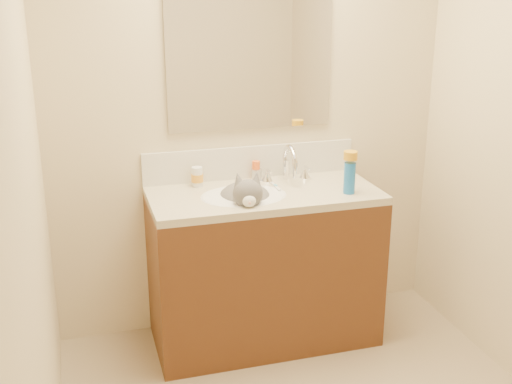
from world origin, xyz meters
TOP-DOWN VIEW (x-y plane):
  - room_shell at (0.00, 0.00)m, footprint 2.24×2.54m
  - vanity_cabinet at (0.00, 0.97)m, footprint 1.20×0.55m
  - counter_slab at (0.00, 0.97)m, footprint 1.20×0.55m
  - basin at (-0.12, 0.94)m, footprint 0.45×0.36m
  - faucet at (0.18, 1.11)m, footprint 0.28×0.20m
  - cat at (-0.11, 0.94)m, footprint 0.33×0.42m
  - backsplash at (0.00, 1.24)m, footprint 1.20×0.02m
  - mirror at (0.00, 1.24)m, footprint 0.90×0.02m
  - pill_bottle at (-0.32, 1.17)m, footprint 0.07×0.07m
  - pill_label at (-0.32, 1.17)m, footprint 0.08×0.08m
  - silver_jar at (0.02, 1.17)m, footprint 0.06×0.06m
  - amber_bottle at (0.02, 1.18)m, footprint 0.05×0.05m
  - toothbrush at (0.08, 1.03)m, footprint 0.02×0.14m
  - toothbrush_head at (0.08, 1.03)m, footprint 0.01×0.03m
  - spray_can at (0.41, 0.83)m, footprint 0.07×0.07m
  - spray_cap at (0.41, 0.83)m, footprint 0.08×0.08m

SIDE VIEW (x-z plane):
  - vanity_cabinet at x=0.00m, z-range 0.00..0.82m
  - basin at x=-0.12m, z-range 0.72..0.86m
  - cat at x=-0.11m, z-range 0.67..0.99m
  - counter_slab at x=0.00m, z-range 0.82..0.86m
  - toothbrush at x=0.08m, z-range 0.86..0.87m
  - toothbrush_head at x=0.08m, z-range 0.86..0.87m
  - silver_jar at x=0.02m, z-range 0.86..0.92m
  - pill_label at x=-0.32m, z-range 0.89..0.93m
  - pill_bottle at x=-0.32m, z-range 0.86..0.97m
  - amber_bottle at x=0.02m, z-range 0.86..0.97m
  - spray_can at x=0.41m, z-range 0.86..1.02m
  - faucet at x=0.18m, z-range 0.84..1.05m
  - backsplash at x=0.00m, z-range 0.86..1.04m
  - spray_cap at x=0.41m, z-range 1.04..1.08m
  - room_shell at x=0.00m, z-range 0.23..2.75m
  - mirror at x=0.00m, z-range 1.14..1.94m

